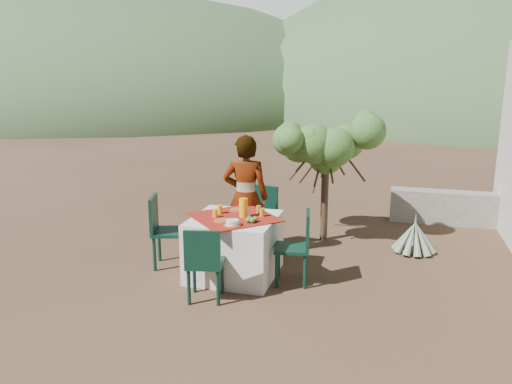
# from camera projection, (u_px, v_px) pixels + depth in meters

# --- Properties ---
(ground) EXTENTS (160.00, 160.00, 0.00)m
(ground) POSITION_uv_depth(u_px,v_px,m) (191.00, 279.00, 6.15)
(ground) COLOR #3A291A
(ground) RESTS_ON ground
(table) EXTENTS (1.30, 1.30, 0.76)m
(table) POSITION_uv_depth(u_px,v_px,m) (234.00, 246.00, 6.20)
(table) COLOR white
(table) RESTS_ON ground
(chair_far) EXTENTS (0.49, 0.49, 0.91)m
(chair_far) POSITION_uv_depth(u_px,v_px,m) (261.00, 215.00, 7.13)
(chair_far) COLOR black
(chair_far) RESTS_ON ground
(chair_near) EXTENTS (0.47, 0.47, 0.86)m
(chair_near) POSITION_uv_depth(u_px,v_px,m) (204.00, 261.00, 5.44)
(chair_near) COLOR black
(chair_near) RESTS_ON ground
(chair_left) EXTENTS (0.54, 0.54, 0.94)m
(chair_left) POSITION_uv_depth(u_px,v_px,m) (163.00, 228.00, 6.47)
(chair_left) COLOR black
(chair_left) RESTS_ON ground
(chair_right) EXTENTS (0.47, 0.47, 0.89)m
(chair_right) POSITION_uv_depth(u_px,v_px,m) (298.00, 244.00, 5.94)
(chair_right) COLOR black
(chair_right) RESTS_ON ground
(person) EXTENTS (0.66, 0.48, 1.69)m
(person) POSITION_uv_depth(u_px,v_px,m) (246.00, 197.00, 6.72)
(person) COLOR #8C6651
(person) RESTS_ON ground
(shrub_tree) EXTENTS (1.46, 1.43, 1.71)m
(shrub_tree) POSITION_uv_depth(u_px,v_px,m) (330.00, 152.00, 7.35)
(shrub_tree) COLOR #483224
(shrub_tree) RESTS_ON ground
(agave) EXTENTS (0.61, 0.60, 0.65)m
(agave) POSITION_uv_depth(u_px,v_px,m) (414.00, 238.00, 7.04)
(agave) COLOR gray
(agave) RESTS_ON ground
(stone_wall) EXTENTS (2.60, 0.35, 0.55)m
(stone_wall) POSITION_uv_depth(u_px,v_px,m) (471.00, 209.00, 8.32)
(stone_wall) COLOR gray
(stone_wall) RESTS_ON ground
(hill_near_left) EXTENTS (40.00, 40.00, 16.00)m
(hill_near_left) POSITION_uv_depth(u_px,v_px,m) (129.00, 107.00, 39.03)
(hill_near_left) COLOR #38502D
(hill_near_left) RESTS_ON ground
(hill_far_center) EXTENTS (60.00, 60.00, 24.00)m
(hill_far_center) POSITION_uv_depth(u_px,v_px,m) (341.00, 98.00, 55.93)
(hill_far_center) COLOR slate
(hill_far_center) RESTS_ON ground
(plate_far) EXTENTS (0.20, 0.20, 0.01)m
(plate_far) POSITION_uv_depth(u_px,v_px,m) (238.00, 210.00, 6.40)
(plate_far) COLOR brown
(plate_far) RESTS_ON table
(plate_near) EXTENTS (0.20, 0.20, 0.01)m
(plate_near) POSITION_uv_depth(u_px,v_px,m) (222.00, 221.00, 5.92)
(plate_near) COLOR brown
(plate_near) RESTS_ON table
(glass_far) EXTENTS (0.07, 0.07, 0.11)m
(glass_far) POSITION_uv_depth(u_px,v_px,m) (220.00, 209.00, 6.24)
(glass_far) COLOR yellow
(glass_far) RESTS_ON table
(glass_near) EXTENTS (0.06, 0.06, 0.10)m
(glass_near) POSITION_uv_depth(u_px,v_px,m) (215.00, 213.00, 6.07)
(glass_near) COLOR yellow
(glass_near) RESTS_ON table
(juice_pitcher) EXTENTS (0.11, 0.11, 0.23)m
(juice_pitcher) POSITION_uv_depth(u_px,v_px,m) (243.00, 208.00, 6.08)
(juice_pitcher) COLOR yellow
(juice_pitcher) RESTS_ON table
(bowl_plate) EXTENTS (0.20, 0.20, 0.01)m
(bowl_plate) POSITION_uv_depth(u_px,v_px,m) (232.00, 225.00, 5.75)
(bowl_plate) COLOR brown
(bowl_plate) RESTS_ON table
(white_bowl) EXTENTS (0.15, 0.15, 0.06)m
(white_bowl) POSITION_uv_depth(u_px,v_px,m) (232.00, 222.00, 5.74)
(white_bowl) COLOR white
(white_bowl) RESTS_ON bowl_plate
(jar_left) EXTENTS (0.06, 0.06, 0.10)m
(jar_left) POSITION_uv_depth(u_px,v_px,m) (262.00, 212.00, 6.12)
(jar_left) COLOR orange
(jar_left) RESTS_ON table
(jar_right) EXTENTS (0.06, 0.06, 0.10)m
(jar_right) POSITION_uv_depth(u_px,v_px,m) (259.00, 209.00, 6.26)
(jar_right) COLOR orange
(jar_right) RESTS_ON table
(napkin_holder) EXTENTS (0.08, 0.07, 0.09)m
(napkin_holder) POSITION_uv_depth(u_px,v_px,m) (248.00, 213.00, 6.11)
(napkin_holder) COLOR white
(napkin_holder) RESTS_ON table
(fruit_cluster) EXTENTS (0.14, 0.13, 0.07)m
(fruit_cluster) POSITION_uv_depth(u_px,v_px,m) (251.00, 220.00, 5.87)
(fruit_cluster) COLOR #4F832F
(fruit_cluster) RESTS_ON table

